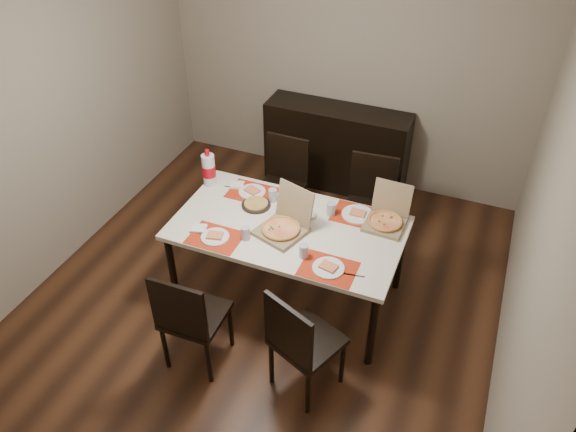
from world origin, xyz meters
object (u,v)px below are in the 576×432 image
Objects in this scene: dining_table at (288,233)px; soda_bottle at (209,170)px; chair_far_left at (283,181)px; dip_bowl at (310,215)px; chair_near_right at (300,341)px; pizza_box_center at (283,226)px; chair_far_right at (369,201)px; chair_near_left at (190,317)px; sideboard at (336,148)px.

soda_bottle is at bearing 161.39° from dining_table.
chair_far_left is at bearing 55.04° from soda_bottle.
chair_near_right is at bearing -72.73° from dip_bowl.
dip_bowl reaches higher than dining_table.
soda_bottle reaches higher than pizza_box_center.
dining_table is at bearing -115.98° from chair_far_right.
chair_near_left is 0.99m from pizza_box_center.
dip_bowl is at bearing -6.08° from soda_bottle.
pizza_box_center is at bearing -97.11° from dining_table.
dining_table is 1.02m from chair_near_left.
chair_near_left is at bearing -68.89° from soda_bottle.
chair_near_left is 2.69× the size of soda_bottle.
chair_near_right reaches higher than dining_table.
dip_bowl is (0.28, -1.59, 0.31)m from sideboard.
chair_near_right is 1.73m from chair_far_right.
chair_near_left is at bearing -112.72° from pizza_box_center.
pizza_box_center reaches higher than chair_far_left.
chair_near_left is 0.81m from chair_near_right.
chair_near_right is 1.94m from chair_far_left.
chair_far_right is at bearing 25.28° from soda_bottle.
chair_near_left is 1.84m from chair_far_left.
sideboard is at bearing 95.46° from dining_table.
pizza_box_center is at bearing 67.28° from chair_near_left.
chair_far_right is (0.60, -0.88, 0.06)m from sideboard.
chair_near_right is 1.00× the size of chair_far_left.
chair_far_left is at bearing 179.42° from chair_far_right.
chair_near_right reaches higher than sideboard.
dining_table is 17.71× the size of dip_bowl.
sideboard is at bearing 74.15° from chair_far_left.
dining_table is at bearing -122.43° from dip_bowl.
sideboard is at bearing 94.98° from pizza_box_center.
chair_near_left and chair_far_left have the same top height.
pizza_box_center reaches higher than chair_near_right.
sideboard is 2.72m from chair_near_left.
dining_table is 0.14m from pizza_box_center.
dining_table is 0.23m from dip_bowl.
dining_table is 3.93× the size of pizza_box_center.
pizza_box_center is 4.51× the size of dip_bowl.
chair_far_left is (-0.25, -0.87, 0.06)m from sideboard.
pizza_box_center is at bearing -23.06° from soda_bottle.
chair_far_right is (0.43, 0.89, -0.17)m from dining_table.
soda_bottle reaches higher than dip_bowl.
pizza_box_center is (-0.44, -0.96, 0.29)m from chair_far_right.
chair_far_left reaches higher than sideboard.
dining_table is 1.94× the size of chair_far_right.
chair_far_left is at bearing 91.40° from chair_near_left.
sideboard is 2.68m from chair_near_right.
chair_near_right is at bearing -62.79° from dining_table.
chair_near_left is at bearing -94.29° from sideboard.
soda_bottle is (-0.96, 0.10, 0.13)m from dip_bowl.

